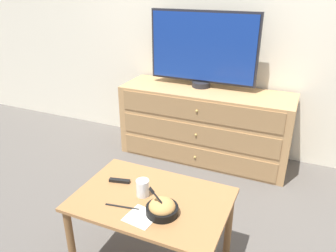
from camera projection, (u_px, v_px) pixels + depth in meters
ground_plane at (217, 146)px, 3.52m from camera, size 12.00×12.00×0.00m
wall_back at (226, 19)px, 3.01m from camera, size 12.00×0.05×2.60m
dresser at (204, 125)px, 3.17m from camera, size 1.61×0.51×0.70m
tv at (203, 49)px, 2.98m from camera, size 1.01×0.18×0.70m
coffee_table at (152, 208)px, 1.90m from camera, size 0.88×0.60×0.49m
takeout_bowl at (162, 208)px, 1.73m from camera, size 0.17×0.17×0.17m
drink_cup at (143, 189)px, 1.88m from camera, size 0.08×0.08×0.10m
napkin at (141, 217)px, 1.72m from camera, size 0.17×0.17×0.00m
knife at (122, 207)px, 1.79m from camera, size 0.20×0.04×0.01m
remote_control at (120, 181)px, 2.01m from camera, size 0.13×0.06×0.02m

